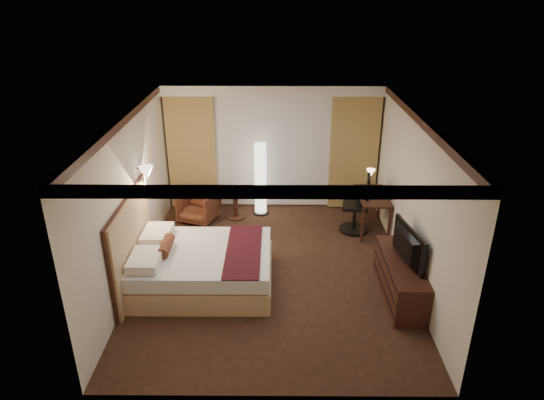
{
  "coord_description": "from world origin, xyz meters",
  "views": [
    {
      "loc": [
        0.05,
        -7.06,
        4.52
      ],
      "look_at": [
        0.0,
        0.4,
        1.15
      ],
      "focal_mm": 32.0,
      "sensor_mm": 36.0,
      "label": 1
    }
  ],
  "objects_px": {
    "dresser": "(400,278)",
    "armchair": "(198,205)",
    "bed": "(204,267)",
    "office_chair": "(355,204)",
    "side_table": "(236,204)",
    "television": "(403,244)",
    "floor_lamp": "(260,179)",
    "desk": "(371,212)"
  },
  "relations": [
    {
      "from": "side_table",
      "to": "office_chair",
      "type": "height_order",
      "value": "office_chair"
    },
    {
      "from": "floor_lamp",
      "to": "desk",
      "type": "height_order",
      "value": "floor_lamp"
    },
    {
      "from": "armchair",
      "to": "side_table",
      "type": "bearing_deg",
      "value": 32.62
    },
    {
      "from": "armchair",
      "to": "floor_lamp",
      "type": "relative_size",
      "value": 0.46
    },
    {
      "from": "side_table",
      "to": "desk",
      "type": "bearing_deg",
      "value": -11.04
    },
    {
      "from": "side_table",
      "to": "floor_lamp",
      "type": "xyz_separation_m",
      "value": [
        0.52,
        0.2,
        0.47
      ]
    },
    {
      "from": "side_table",
      "to": "floor_lamp",
      "type": "height_order",
      "value": "floor_lamp"
    },
    {
      "from": "floor_lamp",
      "to": "television",
      "type": "xyz_separation_m",
      "value": [
        2.22,
        -2.97,
        0.15
      ]
    },
    {
      "from": "bed",
      "to": "office_chair",
      "type": "bearing_deg",
      "value": 34.89
    },
    {
      "from": "armchair",
      "to": "desk",
      "type": "bearing_deg",
      "value": 14.23
    },
    {
      "from": "dresser",
      "to": "bed",
      "type": "bearing_deg",
      "value": 174.47
    },
    {
      "from": "office_chair",
      "to": "television",
      "type": "bearing_deg",
      "value": -70.71
    },
    {
      "from": "office_chair",
      "to": "television",
      "type": "relative_size",
      "value": 1.15
    },
    {
      "from": "side_table",
      "to": "television",
      "type": "relative_size",
      "value": 0.6
    },
    {
      "from": "desk",
      "to": "dresser",
      "type": "xyz_separation_m",
      "value": [
        0.05,
        -2.24,
        -0.06
      ]
    },
    {
      "from": "armchair",
      "to": "office_chair",
      "type": "xyz_separation_m",
      "value": [
        3.13,
        -0.42,
        0.23
      ]
    },
    {
      "from": "bed",
      "to": "armchair",
      "type": "height_order",
      "value": "armchair"
    },
    {
      "from": "bed",
      "to": "floor_lamp",
      "type": "bearing_deg",
      "value": 72.42
    },
    {
      "from": "bed",
      "to": "floor_lamp",
      "type": "xyz_separation_m",
      "value": [
        0.85,
        2.67,
        0.46
      ]
    },
    {
      "from": "dresser",
      "to": "television",
      "type": "relative_size",
      "value": 1.6
    },
    {
      "from": "side_table",
      "to": "desk",
      "type": "relative_size",
      "value": 0.56
    },
    {
      "from": "bed",
      "to": "armchair",
      "type": "relative_size",
      "value": 3.05
    },
    {
      "from": "bed",
      "to": "office_chair",
      "type": "relative_size",
      "value": 1.86
    },
    {
      "from": "floor_lamp",
      "to": "television",
      "type": "distance_m",
      "value": 3.71
    },
    {
      "from": "bed",
      "to": "desk",
      "type": "xyz_separation_m",
      "value": [
        3.05,
        1.94,
        0.06
      ]
    },
    {
      "from": "bed",
      "to": "television",
      "type": "height_order",
      "value": "television"
    },
    {
      "from": "side_table",
      "to": "office_chair",
      "type": "bearing_deg",
      "value": -13.7
    },
    {
      "from": "armchair",
      "to": "dresser",
      "type": "bearing_deg",
      "value": -16.28
    },
    {
      "from": "floor_lamp",
      "to": "office_chair",
      "type": "bearing_deg",
      "value": -22.76
    },
    {
      "from": "bed",
      "to": "desk",
      "type": "height_order",
      "value": "desk"
    },
    {
      "from": "floor_lamp",
      "to": "side_table",
      "type": "bearing_deg",
      "value": -158.73
    },
    {
      "from": "side_table",
      "to": "office_chair",
      "type": "xyz_separation_m",
      "value": [
        2.38,
        -0.58,
        0.28
      ]
    },
    {
      "from": "armchair",
      "to": "office_chair",
      "type": "distance_m",
      "value": 3.16
    },
    {
      "from": "desk",
      "to": "dresser",
      "type": "height_order",
      "value": "desk"
    },
    {
      "from": "floor_lamp",
      "to": "office_chair",
      "type": "xyz_separation_m",
      "value": [
        1.86,
        -0.78,
        -0.19
      ]
    },
    {
      "from": "armchair",
      "to": "television",
      "type": "xyz_separation_m",
      "value": [
        3.49,
        -2.61,
        0.57
      ]
    },
    {
      "from": "office_chair",
      "to": "desk",
      "type": "bearing_deg",
      "value": 18.45
    },
    {
      "from": "dresser",
      "to": "armchair",
      "type": "bearing_deg",
      "value": 143.43
    },
    {
      "from": "bed",
      "to": "side_table",
      "type": "height_order",
      "value": "bed"
    },
    {
      "from": "floor_lamp",
      "to": "dresser",
      "type": "relative_size",
      "value": 0.95
    },
    {
      "from": "floor_lamp",
      "to": "dresser",
      "type": "distance_m",
      "value": 3.76
    },
    {
      "from": "floor_lamp",
      "to": "armchair",
      "type": "bearing_deg",
      "value": -163.91
    }
  ]
}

